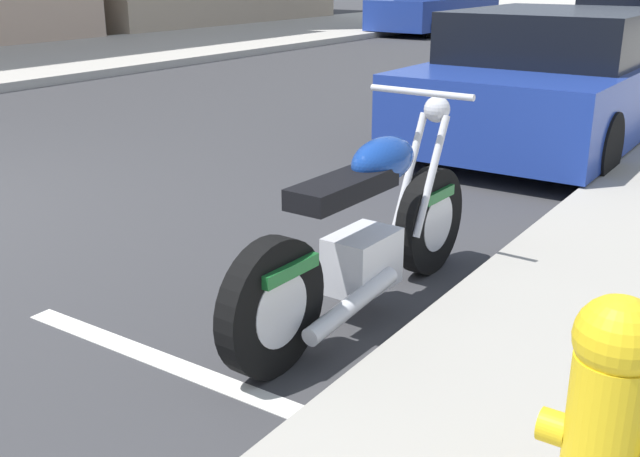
% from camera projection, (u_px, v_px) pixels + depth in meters
% --- Properties ---
extents(sidewalk_far_curb, '(120.00, 5.00, 0.14)m').
position_uv_depth(sidewalk_far_curb, '(221.00, 39.00, 18.22)').
color(sidewalk_far_curb, '#ADA89E').
rests_on(sidewalk_far_curb, ground).
extents(parking_stall_stripe, '(0.12, 2.20, 0.01)m').
position_uv_depth(parking_stall_stripe, '(193.00, 372.00, 3.41)').
color(parking_stall_stripe, silver).
rests_on(parking_stall_stripe, ground).
extents(parked_motorcycle, '(2.11, 0.62, 1.12)m').
position_uv_depth(parked_motorcycle, '(366.00, 237.00, 3.87)').
color(parked_motorcycle, black).
rests_on(parked_motorcycle, ground).
extents(parked_car_far_down_curb, '(4.29, 1.95, 1.34)m').
position_uv_depth(parked_car_far_down_curb, '(556.00, 80.00, 7.70)').
color(parked_car_far_down_curb, navy).
rests_on(parked_car_far_down_curb, ground).
extents(car_opposite_curb, '(4.62, 1.94, 1.46)m').
position_uv_depth(car_opposite_curb, '(436.00, 7.00, 20.66)').
color(car_opposite_curb, navy).
rests_on(car_opposite_curb, ground).
extents(fire_hydrant, '(0.24, 0.36, 0.78)m').
position_uv_depth(fire_hydrant, '(607.00, 418.00, 2.09)').
color(fire_hydrant, gold).
rests_on(fire_hydrant, sidewalk_near_curb).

